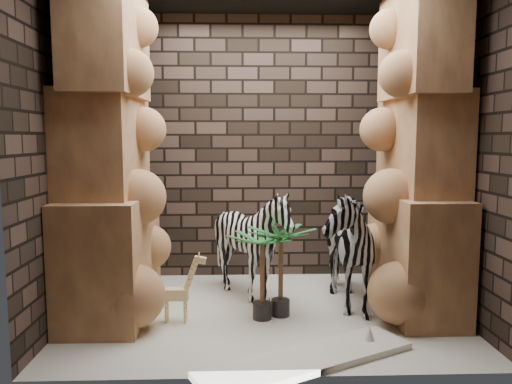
{
  "coord_description": "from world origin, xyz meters",
  "views": [
    {
      "loc": [
        -0.23,
        -4.4,
        1.62
      ],
      "look_at": [
        -0.07,
        0.15,
        1.11
      ],
      "focal_mm": 34.22,
      "sensor_mm": 36.0,
      "label": 1
    }
  ],
  "objects_px": {
    "giraffe_toy": "(176,287)",
    "palm_front": "(281,271)",
    "zebra_right": "(338,235)",
    "surfboard": "(308,360)",
    "zebra_left": "(252,249)",
    "palm_back": "(262,276)"
  },
  "relations": [
    {
      "from": "palm_front",
      "to": "palm_back",
      "type": "xyz_separation_m",
      "value": [
        -0.17,
        -0.08,
        -0.02
      ]
    },
    {
      "from": "palm_front",
      "to": "surfboard",
      "type": "height_order",
      "value": "palm_front"
    },
    {
      "from": "giraffe_toy",
      "to": "palm_front",
      "type": "relative_size",
      "value": 0.77
    },
    {
      "from": "zebra_right",
      "to": "giraffe_toy",
      "type": "bearing_deg",
      "value": -168.59
    },
    {
      "from": "zebra_right",
      "to": "palm_front",
      "type": "relative_size",
      "value": 1.65
    },
    {
      "from": "zebra_left",
      "to": "palm_back",
      "type": "bearing_deg",
      "value": -72.86
    },
    {
      "from": "giraffe_toy",
      "to": "palm_front",
      "type": "height_order",
      "value": "palm_front"
    },
    {
      "from": "zebra_left",
      "to": "surfboard",
      "type": "bearing_deg",
      "value": -66.53
    },
    {
      "from": "palm_front",
      "to": "surfboard",
      "type": "xyz_separation_m",
      "value": [
        0.11,
        -0.96,
        -0.39
      ]
    },
    {
      "from": "palm_back",
      "to": "surfboard",
      "type": "relative_size",
      "value": 0.47
    },
    {
      "from": "palm_back",
      "to": "surfboard",
      "type": "bearing_deg",
      "value": -71.98
    },
    {
      "from": "zebra_right",
      "to": "surfboard",
      "type": "xyz_separation_m",
      "value": [
        -0.47,
        -1.24,
        -0.66
      ]
    },
    {
      "from": "zebra_left",
      "to": "giraffe_toy",
      "type": "height_order",
      "value": "zebra_left"
    },
    {
      "from": "zebra_right",
      "to": "zebra_left",
      "type": "relative_size",
      "value": 1.21
    },
    {
      "from": "zebra_left",
      "to": "palm_front",
      "type": "relative_size",
      "value": 1.36
    },
    {
      "from": "giraffe_toy",
      "to": "palm_back",
      "type": "distance_m",
      "value": 0.77
    },
    {
      "from": "giraffe_toy",
      "to": "surfboard",
      "type": "distance_m",
      "value": 1.37
    },
    {
      "from": "zebra_right",
      "to": "zebra_left",
      "type": "distance_m",
      "value": 0.87
    },
    {
      "from": "zebra_left",
      "to": "palm_front",
      "type": "distance_m",
      "value": 0.55
    },
    {
      "from": "zebra_left",
      "to": "giraffe_toy",
      "type": "xyz_separation_m",
      "value": [
        -0.69,
        -0.61,
        -0.19
      ]
    },
    {
      "from": "palm_front",
      "to": "zebra_right",
      "type": "bearing_deg",
      "value": 26.14
    },
    {
      "from": "zebra_right",
      "to": "giraffe_toy",
      "type": "height_order",
      "value": "zebra_right"
    }
  ]
}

